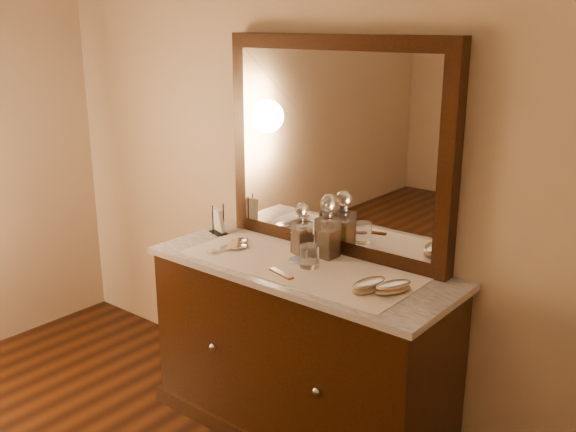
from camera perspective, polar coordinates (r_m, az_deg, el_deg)
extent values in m
plane|color=tan|center=(3.03, 4.75, 7.11)|extent=(4.50, 4.50, 0.00)
cube|color=black|center=(3.13, 1.18, -11.78)|extent=(1.40, 0.55, 0.82)
cube|color=black|center=(3.32, 1.14, -17.40)|extent=(1.46, 0.59, 0.08)
sphere|color=silver|center=(3.10, -6.60, -11.32)|extent=(0.04, 0.04, 0.04)
sphere|color=silver|center=(2.75, 2.51, -15.09)|extent=(0.04, 0.04, 0.04)
cube|color=white|center=(2.95, 1.23, -4.50)|extent=(1.44, 0.59, 0.03)
cube|color=black|center=(3.00, 4.18, 6.06)|extent=(1.20, 0.08, 1.00)
cube|color=white|center=(2.97, 3.80, 5.96)|extent=(1.06, 0.01, 0.86)
cube|color=white|center=(2.93, 0.99, -4.30)|extent=(1.10, 0.45, 0.00)
cylinder|color=white|center=(2.96, 0.83, -3.88)|extent=(0.09, 0.09, 0.01)
cube|color=brown|center=(2.82, -0.61, -5.05)|extent=(0.15, 0.07, 0.01)
cube|color=black|center=(3.38, -6.10, -1.45)|extent=(0.12, 0.09, 0.01)
cylinder|color=black|center=(3.35, -6.61, -0.35)|extent=(0.01, 0.01, 0.15)
cylinder|color=black|center=(3.37, -5.67, -0.18)|extent=(0.01, 0.01, 0.15)
cube|color=white|center=(3.36, -6.14, -0.35)|extent=(0.09, 0.06, 0.12)
cube|color=#965C15|center=(3.04, 1.20, -2.34)|extent=(0.08, 0.08, 0.11)
cube|color=white|center=(3.03, 1.21, -1.91)|extent=(0.10, 0.10, 0.16)
cylinder|color=white|center=(3.01, 1.22, -0.23)|extent=(0.04, 0.04, 0.03)
sphere|color=white|center=(2.99, 1.22, 0.58)|extent=(0.08, 0.08, 0.06)
cube|color=#965C15|center=(3.01, 3.48, -2.40)|extent=(0.07, 0.07, 0.13)
cube|color=white|center=(3.00, 3.49, -1.89)|extent=(0.09, 0.09, 0.19)
cylinder|color=white|center=(2.96, 3.53, 0.11)|extent=(0.04, 0.04, 0.03)
sphere|color=white|center=(2.95, 3.55, 1.08)|extent=(0.07, 0.07, 0.07)
ellipsoid|color=tan|center=(2.66, 7.08, -6.27)|extent=(0.11, 0.19, 0.03)
ellipsoid|color=silver|center=(2.66, 7.10, -5.82)|extent=(0.11, 0.19, 0.03)
ellipsoid|color=tan|center=(2.66, 9.19, -6.38)|extent=(0.13, 0.18, 0.03)
ellipsoid|color=silver|center=(2.66, 9.21, -5.96)|extent=(0.13, 0.18, 0.03)
ellipsoid|color=silver|center=(3.22, -4.24, -2.17)|extent=(0.08, 0.09, 0.02)
cube|color=silver|center=(3.16, -5.26, -2.61)|extent=(0.02, 0.12, 0.01)
ellipsoid|color=silver|center=(3.14, -4.41, -2.65)|extent=(0.11, 0.13, 0.02)
cube|color=silver|center=(3.10, -5.95, -3.00)|extent=(0.07, 0.14, 0.01)
cylinder|color=white|center=(2.89, 1.91, -3.53)|extent=(0.09, 0.09, 0.10)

